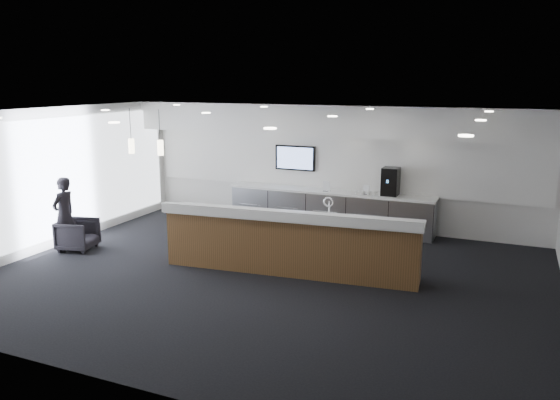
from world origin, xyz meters
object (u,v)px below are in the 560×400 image
at_px(lounge_guest, 64,214).
at_px(service_counter, 290,242).
at_px(coffee_machine, 391,182).
at_px(armchair, 78,235).

bearing_deg(lounge_guest, service_counter, 95.90).
xyz_separation_m(coffee_machine, lounge_guest, (-6.05, -3.88, -0.48)).
height_order(service_counter, lounge_guest, lounge_guest).
xyz_separation_m(armchair, lounge_guest, (-0.20, -0.13, 0.46)).
bearing_deg(coffee_machine, service_counter, -109.32).
bearing_deg(service_counter, armchair, -179.38).
distance_m(coffee_machine, lounge_guest, 7.21).
height_order(service_counter, coffee_machine, coffee_machine).
height_order(coffee_machine, armchair, coffee_machine).
distance_m(service_counter, armchair, 4.71).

